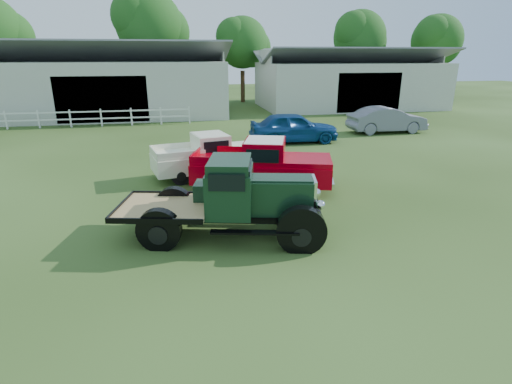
{
  "coord_description": "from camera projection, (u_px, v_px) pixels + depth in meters",
  "views": [
    {
      "loc": [
        -1.82,
        -9.16,
        4.68
      ],
      "look_at": [
        0.2,
        1.2,
        1.05
      ],
      "focal_mm": 28.0,
      "sensor_mm": 36.0,
      "label": 1
    }
  ],
  "objects": [
    {
      "name": "white_pickup",
      "position": [
        209.0,
        156.0,
        16.06
      ],
      "size": [
        4.87,
        2.73,
        1.69
      ],
      "primitive_type": null,
      "rotation": [
        0.0,
        0.0,
        0.22
      ],
      "color": "white",
      "rests_on": "ground"
    },
    {
      "name": "red_pickup",
      "position": [
        262.0,
        165.0,
        14.4
      ],
      "size": [
        5.48,
        3.4,
        1.87
      ],
      "primitive_type": null,
      "rotation": [
        0.0,
        0.0,
        -0.3
      ],
      "color": "#B10011",
      "rests_on": "ground"
    },
    {
      "name": "shed_right",
      "position": [
        348.0,
        79.0,
        37.1
      ],
      "size": [
        16.8,
        9.2,
        5.2
      ],
      "primitive_type": null,
      "color": "#989991",
      "rests_on": "ground"
    },
    {
      "name": "tree_e",
      "position": [
        435.0,
        54.0,
        43.21
      ],
      "size": [
        5.7,
        5.7,
        9.5
      ],
      "primitive_type": null,
      "color": "#29501E",
      "rests_on": "ground"
    },
    {
      "name": "fence_rail",
      "position": [
        86.0,
        118.0,
        27.27
      ],
      "size": [
        14.2,
        0.16,
        1.2
      ],
      "primitive_type": null,
      "color": "white",
      "rests_on": "ground"
    },
    {
      "name": "shed_left",
      "position": [
        110.0,
        79.0,
        32.3
      ],
      "size": [
        18.8,
        10.2,
        5.6
      ],
      "primitive_type": null,
      "color": "#989991",
      "rests_on": "ground"
    },
    {
      "name": "misc_car_blue",
      "position": [
        294.0,
        127.0,
        22.36
      ],
      "size": [
        5.01,
        2.19,
        1.68
      ],
      "primitive_type": "imported",
      "rotation": [
        0.0,
        0.0,
        1.53
      ],
      "color": "navy",
      "rests_on": "ground"
    },
    {
      "name": "ground",
      "position": [
        257.0,
        245.0,
        10.35
      ],
      "size": [
        120.0,
        120.0,
        0.0
      ],
      "primitive_type": "plane",
      "color": "#263B10"
    },
    {
      "name": "tree_c",
      "position": [
        242.0,
        57.0,
        40.42
      ],
      "size": [
        5.4,
        5.4,
        9.0
      ],
      "primitive_type": null,
      "color": "#29501E",
      "rests_on": "ground"
    },
    {
      "name": "tree_b",
      "position": [
        151.0,
        43.0,
        39.31
      ],
      "size": [
        6.9,
        6.9,
        11.5
      ],
      "primitive_type": null,
      "color": "#29501E",
      "rests_on": "ground"
    },
    {
      "name": "tree_d",
      "position": [
        358.0,
        52.0,
        43.54
      ],
      "size": [
        6.0,
        6.0,
        10.0
      ],
      "primitive_type": null,
      "color": "#29501E",
      "rests_on": "ground"
    },
    {
      "name": "misc_car_grey",
      "position": [
        387.0,
        120.0,
        25.2
      ],
      "size": [
        4.87,
        1.7,
        1.6
      ],
      "primitive_type": "imported",
      "rotation": [
        0.0,
        0.0,
        1.57
      ],
      "color": "slate",
      "rests_on": "ground"
    },
    {
      "name": "vintage_flatbed",
      "position": [
        227.0,
        198.0,
        10.57
      ],
      "size": [
        5.79,
        3.32,
        2.16
      ],
      "primitive_type": null,
      "rotation": [
        0.0,
        0.0,
        -0.22
      ],
      "color": "black",
      "rests_on": "ground"
    }
  ]
}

